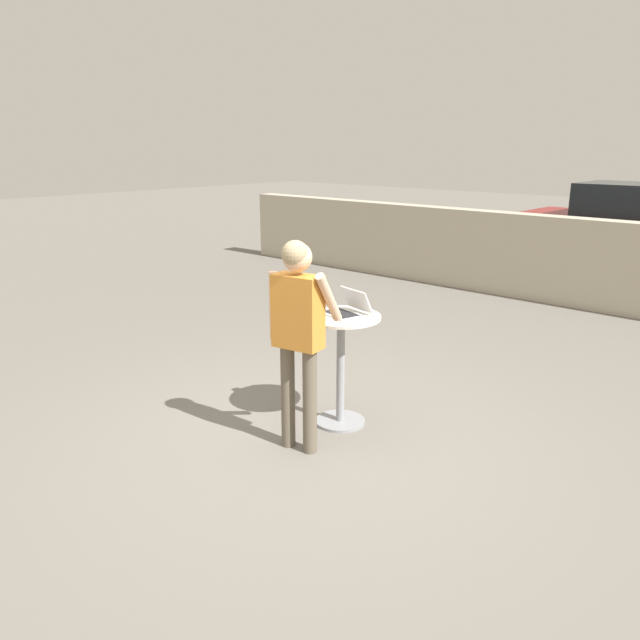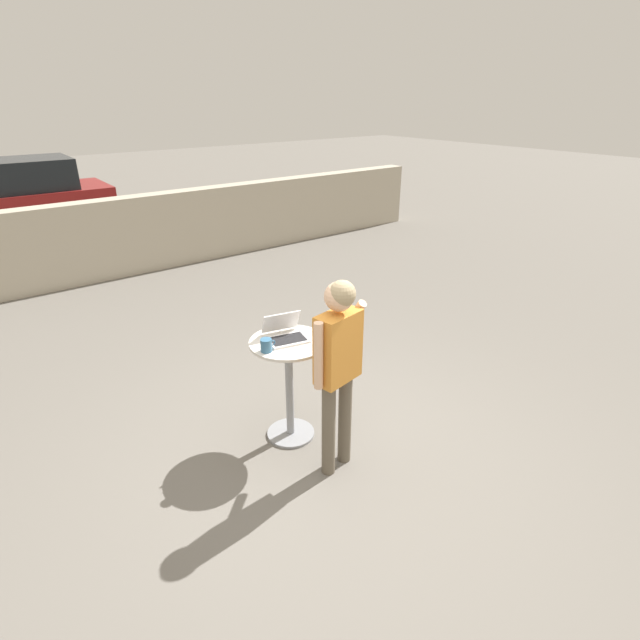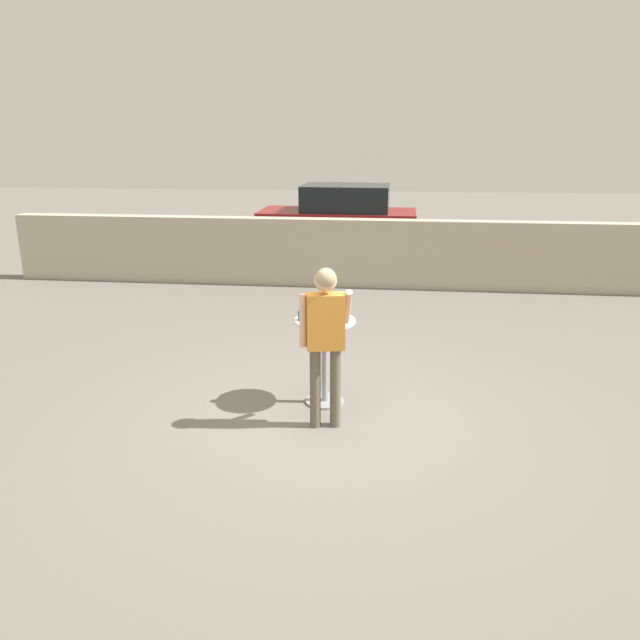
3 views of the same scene
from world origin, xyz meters
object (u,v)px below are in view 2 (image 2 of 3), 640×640
Objects in this scene: cafe_table at (289,375)px; coffee_mug at (266,345)px; laptop at (285,333)px; parked_car_near_street at (14,197)px; standing_person at (338,356)px.

coffee_mug reaches higher than cafe_table.
parked_car_near_street reaches higher than laptop.
coffee_mug is at bearing -158.37° from laptop.
laptop is 0.10× the size of parked_car_near_street.
standing_person reaches higher than coffee_mug.
laptop is 9.63m from parked_car_near_street.
parked_car_near_street is (-0.62, 9.66, 0.15)m from cafe_table.
standing_person is (0.05, -0.63, 0.04)m from laptop.
parked_car_near_street is at bearing 92.27° from coffee_mug.
standing_person reaches higher than laptop.
cafe_table is at bearing -86.30° from parked_car_near_street.
cafe_table is 0.46m from coffee_mug.
parked_car_near_street is at bearing 93.79° from laptop.
coffee_mug is 0.03× the size of parked_car_near_street.
standing_person is (0.30, -0.53, 0.03)m from coffee_mug.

